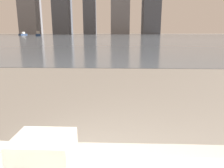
# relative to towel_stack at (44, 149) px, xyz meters

# --- Properties ---
(towel_stack) EXTENTS (0.26, 0.22, 0.12)m
(towel_stack) POSITION_rel_towel_stack_xyz_m (0.00, 0.00, 0.00)
(towel_stack) COLOR silver
(towel_stack) RESTS_ON bathtub
(harbor_water) EXTENTS (180.00, 110.00, 0.01)m
(harbor_water) POSITION_rel_towel_stack_xyz_m (0.22, 61.10, -0.63)
(harbor_water) COLOR slate
(harbor_water) RESTS_ON ground_plane
(harbor_boat_0) EXTENTS (2.50, 3.96, 1.41)m
(harbor_boat_0) POSITION_rel_towel_stack_xyz_m (-22.75, 60.75, -0.13)
(harbor_boat_0) COLOR navy
(harbor_boat_0) RESTS_ON harbor_water
(harbor_boat_3) EXTENTS (1.95, 3.26, 1.16)m
(harbor_boat_3) POSITION_rel_towel_stack_xyz_m (-32.36, 72.65, -0.22)
(harbor_boat_3) COLOR navy
(harbor_boat_3) RESTS_ON harbor_water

